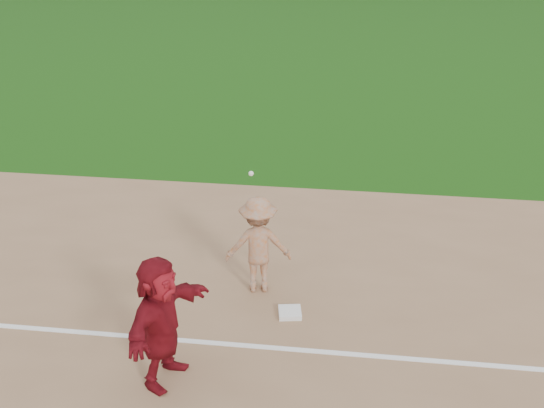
# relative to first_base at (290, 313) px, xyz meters

# --- Properties ---
(ground) EXTENTS (160.00, 160.00, 0.00)m
(ground) POSITION_rel_first_base_xyz_m (-0.47, -0.09, -0.06)
(ground) COLOR #18490E
(ground) RESTS_ON ground
(foul_line) EXTENTS (60.00, 0.10, 0.01)m
(foul_line) POSITION_rel_first_base_xyz_m (-0.47, -0.89, -0.04)
(foul_line) COLOR white
(foul_line) RESTS_ON infield_dirt
(first_base) EXTENTS (0.42, 0.42, 0.08)m
(first_base) POSITION_rel_first_base_xyz_m (0.00, 0.00, 0.00)
(first_base) COLOR white
(first_base) RESTS_ON infield_dirt
(base_runner) EXTENTS (1.07, 1.89, 1.95)m
(base_runner) POSITION_rel_first_base_xyz_m (-1.58, -1.75, 0.93)
(base_runner) COLOR maroon
(base_runner) RESTS_ON infield_dirt
(first_base_play) EXTENTS (1.20, 0.83, 2.35)m
(first_base_play) POSITION_rel_first_base_xyz_m (-0.61, 0.71, 0.82)
(first_base_play) COLOR gray
(first_base_play) RESTS_ON infield_dirt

